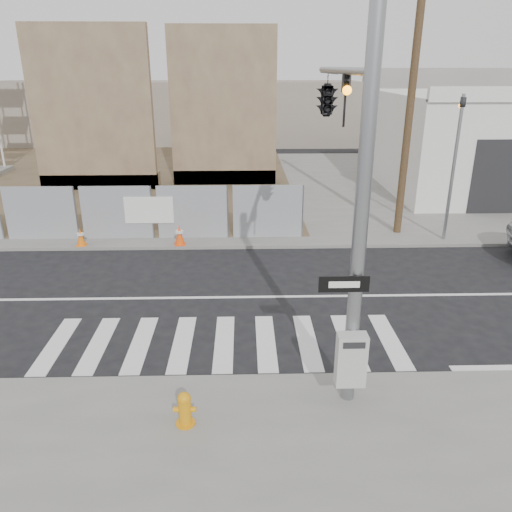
{
  "coord_description": "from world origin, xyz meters",
  "views": [
    {
      "loc": [
        0.49,
        -12.93,
        6.22
      ],
      "look_at": [
        0.82,
        -0.36,
        1.4
      ],
      "focal_mm": 35.0,
      "sensor_mm": 36.0,
      "label": 1
    }
  ],
  "objects_px": {
    "signal_pole": "(336,137)",
    "traffic_cone_c": "(81,237)",
    "fire_hydrant": "(185,409)",
    "traffic_cone_d": "(180,235)",
    "auto_shop": "(503,141)"
  },
  "relations": [
    {
      "from": "traffic_cone_d",
      "to": "fire_hydrant",
      "type": "bearing_deg",
      "value": -82.81
    },
    {
      "from": "signal_pole",
      "to": "fire_hydrant",
      "type": "bearing_deg",
      "value": -131.65
    },
    {
      "from": "fire_hydrant",
      "to": "traffic_cone_d",
      "type": "bearing_deg",
      "value": 102.24
    },
    {
      "from": "fire_hydrant",
      "to": "traffic_cone_d",
      "type": "xyz_separation_m",
      "value": [
        -1.23,
        9.74,
        0.04
      ]
    },
    {
      "from": "signal_pole",
      "to": "traffic_cone_c",
      "type": "distance_m",
      "value": 10.96
    },
    {
      "from": "auto_shop",
      "to": "fire_hydrant",
      "type": "relative_size",
      "value": 17.83
    },
    {
      "from": "signal_pole",
      "to": "auto_shop",
      "type": "height_order",
      "value": "signal_pole"
    },
    {
      "from": "auto_shop",
      "to": "fire_hydrant",
      "type": "bearing_deg",
      "value": -128.29
    },
    {
      "from": "traffic_cone_c",
      "to": "fire_hydrant",
      "type": "bearing_deg",
      "value": -63.86
    },
    {
      "from": "auto_shop",
      "to": "fire_hydrant",
      "type": "distance_m",
      "value": 23.65
    },
    {
      "from": "fire_hydrant",
      "to": "traffic_cone_c",
      "type": "distance_m",
      "value": 10.85
    },
    {
      "from": "auto_shop",
      "to": "traffic_cone_c",
      "type": "distance_m",
      "value": 21.36
    },
    {
      "from": "signal_pole",
      "to": "traffic_cone_c",
      "type": "height_order",
      "value": "signal_pole"
    },
    {
      "from": "signal_pole",
      "to": "auto_shop",
      "type": "xyz_separation_m",
      "value": [
        11.5,
        15.01,
        -2.25
      ]
    },
    {
      "from": "fire_hydrant",
      "to": "auto_shop",
      "type": "bearing_deg",
      "value": 56.76
    }
  ]
}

